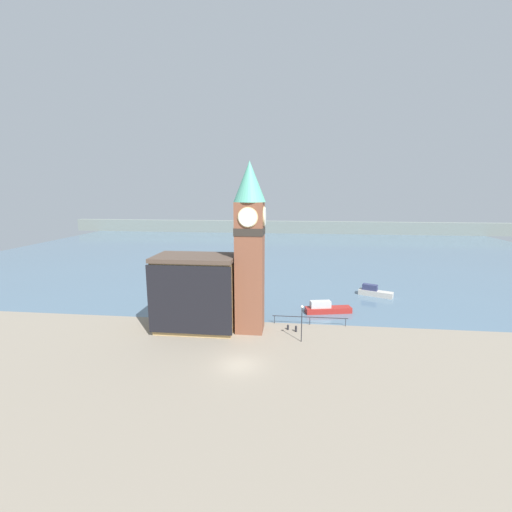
{
  "coord_description": "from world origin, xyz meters",
  "views": [
    {
      "loc": [
        5.18,
        -31.39,
        17.22
      ],
      "look_at": [
        0.94,
        6.73,
        9.94
      ],
      "focal_mm": 24.0,
      "sensor_mm": 36.0,
      "label": 1
    }
  ],
  "objects": [
    {
      "name": "water",
      "position": [
        0.0,
        71.73,
        -0.0
      ],
      "size": [
        160.0,
        120.0,
        0.0
      ],
      "color": "slate",
      "rests_on": "ground_plane"
    },
    {
      "name": "boat_far",
      "position": [
        18.78,
        25.47,
        0.68
      ],
      "size": [
        5.57,
        3.54,
        1.86
      ],
      "rotation": [
        0.0,
        0.0,
        -0.42
      ],
      "color": "#B7B2A8",
      "rests_on": "water"
    },
    {
      "name": "pier_building",
      "position": [
        -6.83,
        8.58,
        4.76
      ],
      "size": [
        10.09,
        5.93,
        9.47
      ],
      "color": "tan",
      "rests_on": "ground_plane"
    },
    {
      "name": "boat_near",
      "position": [
        10.04,
        16.35,
        0.64
      ],
      "size": [
        6.78,
        2.89,
        1.77
      ],
      "rotation": [
        0.0,
        0.0,
        0.2
      ],
      "color": "maroon",
      "rests_on": "water"
    },
    {
      "name": "ground_plane",
      "position": [
        0.0,
        0.0,
        0.0
      ],
      "size": [
        160.0,
        160.0,
        0.0
      ],
      "primitive_type": "plane",
      "color": "gray"
    },
    {
      "name": "mooring_bollard_far",
      "position": [
        4.7,
        9.53,
        0.37
      ],
      "size": [
        0.26,
        0.26,
        0.68
      ],
      "color": "black",
      "rests_on": "ground_plane"
    },
    {
      "name": "clock_tower",
      "position": [
        -0.05,
        8.97,
        11.01
      ],
      "size": [
        3.81,
        3.81,
        20.71
      ],
      "color": "brown",
      "rests_on": "ground_plane"
    },
    {
      "name": "mooring_bollard_near",
      "position": [
        5.7,
        9.01,
        0.43
      ],
      "size": [
        0.27,
        0.27,
        0.8
      ],
      "color": "black",
      "rests_on": "ground_plane"
    },
    {
      "name": "lamp_post",
      "position": [
        6.3,
        6.22,
        3.03
      ],
      "size": [
        0.32,
        0.32,
        4.41
      ],
      "color": "black",
      "rests_on": "ground_plane"
    },
    {
      "name": "far_shoreline",
      "position": [
        0.0,
        111.73,
        2.5
      ],
      "size": [
        180.0,
        3.0,
        5.0
      ],
      "color": "slate",
      "rests_on": "water"
    },
    {
      "name": "pier_railing",
      "position": [
        7.5,
        11.48,
        0.95
      ],
      "size": [
        9.79,
        0.08,
        1.09
      ],
      "color": "#232328",
      "rests_on": "ground_plane"
    }
  ]
}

